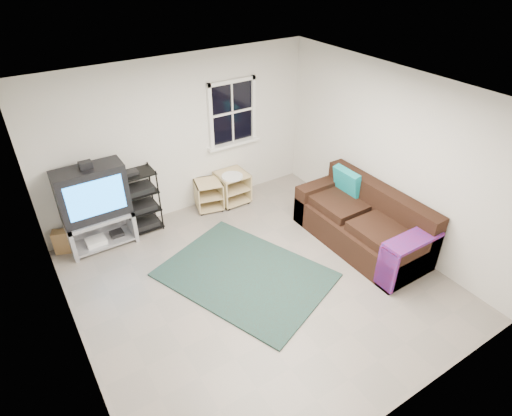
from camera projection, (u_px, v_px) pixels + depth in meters
room at (232, 117)px, 7.12m from camera, size 4.60×4.62×4.60m
tv_unit at (94, 201)px, 6.21m from camera, size 0.97×0.48×1.42m
av_rack at (141, 204)px, 6.73m from camera, size 0.53×0.39×1.06m
side_table_left at (208, 193)px, 7.36m from camera, size 0.53×0.53×0.52m
side_table_right at (231, 185)px, 7.50m from camera, size 0.51×0.54×0.59m
sofa at (363, 224)px, 6.48m from camera, size 0.95×2.14×0.98m
shag_rug at (245, 275)px, 6.01m from camera, size 2.32×2.66×0.03m
paper_bag at (63, 241)px, 6.38m from camera, size 0.30×0.25×0.37m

